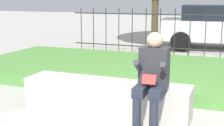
# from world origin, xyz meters

# --- Properties ---
(ground_plane) EXTENTS (60.00, 60.00, 0.00)m
(ground_plane) POSITION_xyz_m (0.00, 0.00, 0.00)
(ground_plane) COLOR #B2AFA8
(stone_bench) EXTENTS (2.56, 0.57, 0.50)m
(stone_bench) POSITION_xyz_m (-0.39, 0.00, 0.22)
(stone_bench) COLOR beige
(stone_bench) RESTS_ON ground_plane
(person_seated_reader) EXTENTS (0.42, 0.73, 1.30)m
(person_seated_reader) POSITION_xyz_m (0.40, -0.32, 0.72)
(person_seated_reader) COLOR black
(person_seated_reader) RESTS_ON ground_plane
(grass_berm) EXTENTS (8.89, 3.43, 0.23)m
(grass_berm) POSITION_xyz_m (0.00, 2.42, 0.11)
(grass_berm) COLOR #569342
(grass_berm) RESTS_ON ground_plane
(iron_fence) EXTENTS (6.89, 0.03, 1.43)m
(iron_fence) POSITION_xyz_m (0.00, 4.87, 0.75)
(iron_fence) COLOR #232326
(iron_fence) RESTS_ON ground_plane
(car_parked_center) EXTENTS (4.13, 2.21, 1.50)m
(car_parked_center) POSITION_xyz_m (0.93, 7.00, 0.80)
(car_parked_center) COLOR silver
(car_parked_center) RESTS_ON ground_plane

